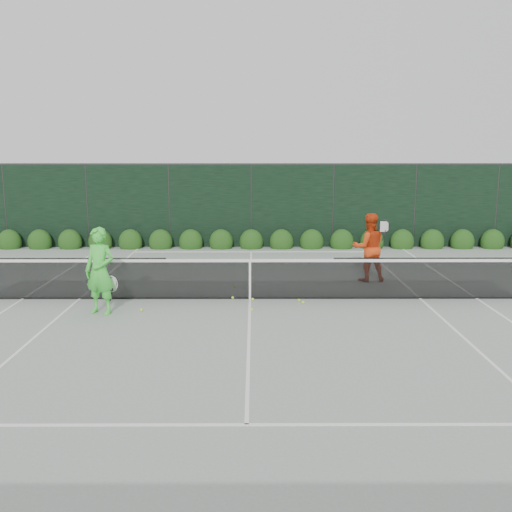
{
  "coord_description": "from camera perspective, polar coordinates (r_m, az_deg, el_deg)",
  "views": [
    {
      "loc": [
        0.1,
        -13.33,
        3.56
      ],
      "look_at": [
        0.15,
        0.3,
        1.0
      ],
      "focal_mm": 40.0,
      "sensor_mm": 36.0,
      "label": 1
    }
  ],
  "objects": [
    {
      "name": "court_lines",
      "position": [
        13.79,
        -0.61,
        -4.29
      ],
      "size": [
        11.03,
        23.83,
        0.01
      ],
      "color": "white",
      "rests_on": "ground"
    },
    {
      "name": "player_woman",
      "position": [
        12.84,
        -15.34,
        -1.46
      ],
      "size": [
        0.81,
        0.65,
        1.91
      ],
      "rotation": [
        0.0,
        0.0,
        -0.32
      ],
      "color": "#41D73F",
      "rests_on": "ground"
    },
    {
      "name": "player_man",
      "position": [
        15.79,
        11.22,
        0.86
      ],
      "size": [
        0.98,
        0.77,
        1.87
      ],
      "rotation": [
        0.0,
        0.0,
        3.21
      ],
      "color": "red",
      "rests_on": "ground"
    },
    {
      "name": "hedge_row",
      "position": [
        20.75,
        -0.47,
        1.42
      ],
      "size": [
        31.66,
        0.65,
        0.94
      ],
      "color": "#12340E",
      "rests_on": "ground"
    },
    {
      "name": "windscreen_fence",
      "position": [
        10.81,
        -0.72,
        -0.26
      ],
      "size": [
        32.0,
        21.07,
        3.06
      ],
      "color": "black",
      "rests_on": "ground"
    },
    {
      "name": "tennis_net",
      "position": [
        13.67,
        -0.71,
        -2.16
      ],
      "size": [
        12.9,
        0.1,
        1.07
      ],
      "color": "black",
      "rests_on": "ground"
    },
    {
      "name": "tennis_balls",
      "position": [
        13.54,
        -1.04,
        -4.46
      ],
      "size": [
        3.73,
        2.27,
        0.07
      ],
      "color": "#C6EF35",
      "rests_on": "ground"
    },
    {
      "name": "ground",
      "position": [
        13.8,
        -0.61,
        -4.32
      ],
      "size": [
        80.0,
        80.0,
        0.0
      ],
      "primitive_type": "plane",
      "color": "gray",
      "rests_on": "ground"
    }
  ]
}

